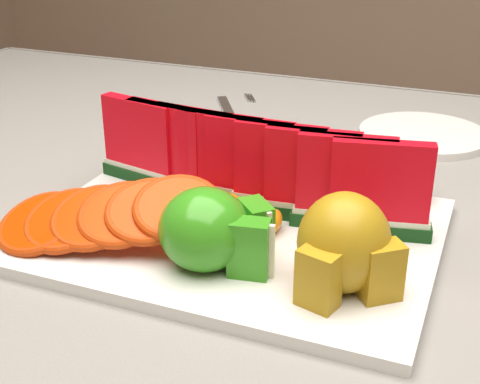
% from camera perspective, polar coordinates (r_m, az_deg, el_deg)
% --- Properties ---
extents(table, '(1.40, 0.90, 0.75)m').
position_cam_1_polar(table, '(0.83, 0.41, -6.62)').
color(table, '#512D1C').
rests_on(table, ground).
extents(tablecloth, '(1.53, 1.03, 0.20)m').
position_cam_1_polar(tablecloth, '(0.80, 0.42, -2.77)').
color(tablecloth, slate).
rests_on(tablecloth, table).
extents(platter, '(0.40, 0.30, 0.01)m').
position_cam_1_polar(platter, '(0.68, -0.48, -3.48)').
color(platter, silver).
rests_on(platter, tablecloth).
extents(apple_cluster, '(0.12, 0.10, 0.08)m').
position_cam_1_polar(apple_cluster, '(0.60, -2.36, -3.34)').
color(apple_cluster, '#1F7809').
rests_on(apple_cluster, platter).
extents(pear_cluster, '(0.10, 0.10, 0.09)m').
position_cam_1_polar(pear_cluster, '(0.57, 8.91, -4.63)').
color(pear_cluster, '#987E0B').
rests_on(pear_cluster, platter).
extents(side_plate, '(0.21, 0.21, 0.01)m').
position_cam_1_polar(side_plate, '(0.98, 15.38, 4.75)').
color(side_plate, silver).
rests_on(side_plate, tablecloth).
extents(fork, '(0.10, 0.18, 0.00)m').
position_cam_1_polar(fork, '(1.06, -0.76, 6.87)').
color(fork, silver).
rests_on(fork, tablecloth).
extents(watermelon_row, '(0.39, 0.07, 0.10)m').
position_cam_1_polar(watermelon_row, '(0.70, 0.81, 2.26)').
color(watermelon_row, '#13390E').
rests_on(watermelon_row, platter).
extents(orange_fan_front, '(0.24, 0.15, 0.06)m').
position_cam_1_polar(orange_fan_front, '(0.65, -11.19, -1.97)').
color(orange_fan_front, red).
rests_on(orange_fan_front, platter).
extents(orange_fan_back, '(0.33, 0.10, 0.04)m').
position_cam_1_polar(orange_fan_back, '(0.77, 4.48, 2.44)').
color(orange_fan_back, red).
rests_on(orange_fan_back, platter).
extents(tangerine_segments, '(0.15, 0.06, 0.02)m').
position_cam_1_polar(tangerine_segments, '(0.69, -1.76, -1.43)').
color(tangerine_segments, '#F35C08').
rests_on(tangerine_segments, platter).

